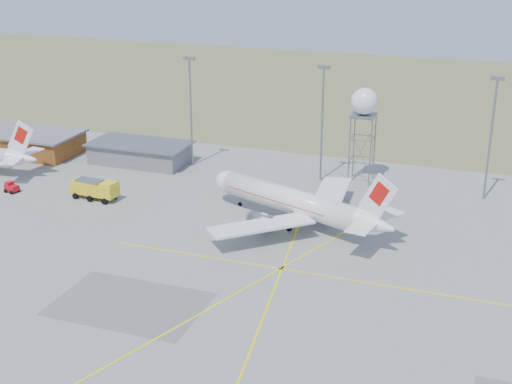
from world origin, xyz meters
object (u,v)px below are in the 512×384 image
(fire_truck, at_px, (96,190))
(baggage_tug, at_px, (12,188))
(radar_tower, at_px, (363,130))
(airliner_main, at_px, (294,202))

(fire_truck, height_order, baggage_tug, fire_truck)
(baggage_tug, bearing_deg, fire_truck, 21.21)
(radar_tower, distance_m, baggage_tug, 61.07)
(airliner_main, xyz_separation_m, radar_tower, (5.60, 22.50, 5.92))
(airliner_main, bearing_deg, baggage_tug, 24.98)
(airliner_main, distance_m, fire_truck, 33.89)
(airliner_main, xyz_separation_m, baggage_tug, (-49.13, -3.16, -2.81))
(radar_tower, bearing_deg, fire_truck, -149.06)
(fire_truck, relative_size, baggage_tug, 3.26)
(airliner_main, height_order, baggage_tug, airliner_main)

